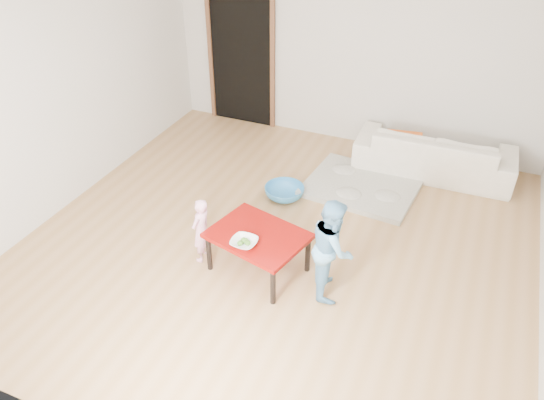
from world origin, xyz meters
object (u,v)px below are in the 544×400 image
Objects in this scene: child_pink at (201,230)px; basin at (284,192)px; sofa at (434,153)px; child_blue at (332,248)px; red_table at (258,252)px; bowl at (244,243)px.

basin is (0.34, 1.32, -0.27)m from child_pink.
sofa is at bearing 150.97° from child_pink.
sofa is 2.58m from child_blue.
red_table is 3.63× the size of bowl.
basin is at bearing 97.45° from bowl.
bowl is at bearing 86.83° from child_blue.
red_table is 0.32m from bowl.
red_table is at bearing 62.54° from sofa.
red_table reaches higher than basin.
sofa is 2.74× the size of child_pink.
red_table is 1.29m from basin.
bowl is 1.52m from basin.
child_pink is 0.71× the size of child_blue.
child_blue reaches higher than basin.
bowl is 0.34× the size of child_pink.
sofa is at bearing 64.62° from bowl.
child_pink is (-1.82, -2.59, 0.07)m from sofa.
child_pink is 1.50× the size of basin.
sofa is 4.11× the size of basin.
sofa is at bearing 63.76° from red_table.
child_pink is 1.30m from child_blue.
child_blue is at bearing 99.38° from child_pink.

